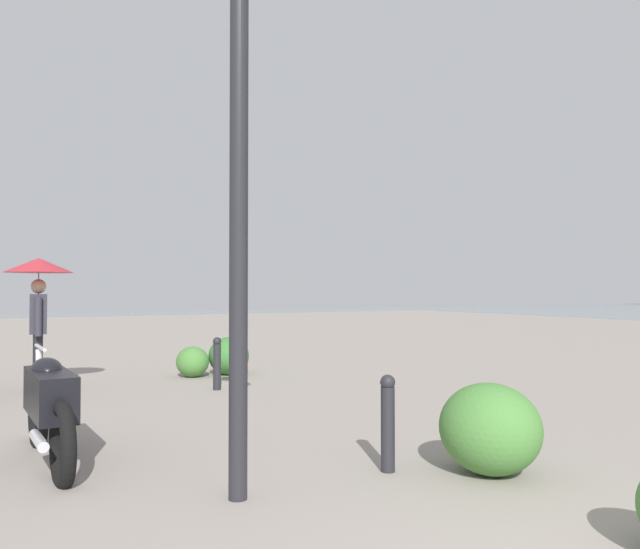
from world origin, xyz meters
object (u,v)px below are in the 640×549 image
(pedestrian, at_px, (39,286))
(bollard_mid, at_px, (217,362))
(bollard_near, at_px, (388,421))
(lamppost, at_px, (239,104))
(motorcycle, at_px, (49,406))

(pedestrian, distance_m, bollard_mid, 2.94)
(bollard_near, bearing_deg, pedestrian, 21.09)
(pedestrian, distance_m, bollard_near, 6.49)
(lamppost, relative_size, pedestrian, 2.22)
(motorcycle, xyz_separation_m, pedestrian, (4.24, -0.22, 1.10))
(bollard_near, bearing_deg, motorcycle, 55.78)
(motorcycle, bearing_deg, pedestrian, -3.00)
(lamppost, relative_size, bollard_mid, 5.54)
(lamppost, height_order, bollard_near, lamppost)
(pedestrian, relative_size, bollard_mid, 2.50)
(motorcycle, bearing_deg, lamppost, -147.16)
(lamppost, height_order, motorcycle, lamppost)
(bollard_near, bearing_deg, lamppost, 92.06)
(motorcycle, bearing_deg, bollard_mid, -40.57)
(lamppost, distance_m, motorcycle, 3.23)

